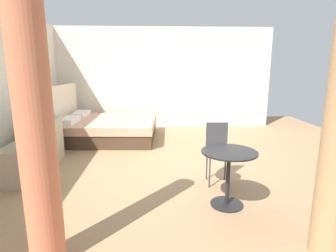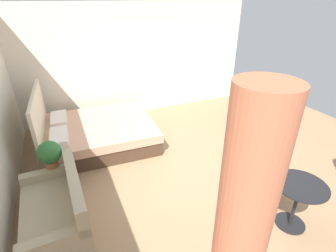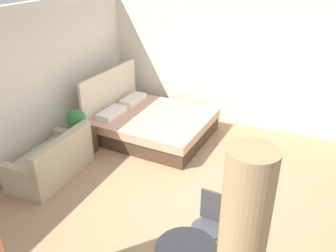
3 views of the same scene
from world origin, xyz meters
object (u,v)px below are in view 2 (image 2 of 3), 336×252
potted_plant (50,154)px  cafe_chair_near_window (261,164)px  bed (96,132)px  couch (58,212)px  balcony_table (297,197)px  nightstand (56,177)px  vase (50,155)px

potted_plant → cafe_chair_near_window: size_ratio=0.50×
potted_plant → bed: bearing=-33.0°
couch → potted_plant: potted_plant is taller
balcony_table → cafe_chair_near_window: cafe_chair_near_window is taller
potted_plant → balcony_table: 3.65m
potted_plant → nightstand: bearing=3.2°
vase → bed: bearing=-38.6°
couch → cafe_chair_near_window: bearing=-100.1°
nightstand → cafe_chair_near_window: size_ratio=0.58×
couch → cafe_chair_near_window: size_ratio=1.65×
nightstand → potted_plant: (-0.10, -0.01, 0.52)m
bed → cafe_chair_near_window: bed is taller
balcony_table → vase: bearing=53.3°
vase → balcony_table: size_ratio=0.26×
cafe_chair_near_window → potted_plant: bearing=67.0°
bed → cafe_chair_near_window: (-2.64, -2.16, 0.26)m
couch → balcony_table: couch is taller
bed → couch: bed is taller
bed → balcony_table: (-3.39, -2.13, 0.22)m
nightstand → vase: size_ratio=2.85×
couch → balcony_table: 3.29m
couch → balcony_table: bearing=-113.1°
potted_plant → cafe_chair_near_window: potted_plant is taller
balcony_table → cafe_chair_near_window: size_ratio=0.79×
nightstand → couch: bearing=179.6°
nightstand → vase: vase is taller
potted_plant → balcony_table: size_ratio=0.63×
couch → nightstand: bearing=-0.4°
potted_plant → vase: size_ratio=2.44×
bed → potted_plant: bearing=147.0°
vase → potted_plant: bearing=-173.5°
nightstand → vase: 0.38m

